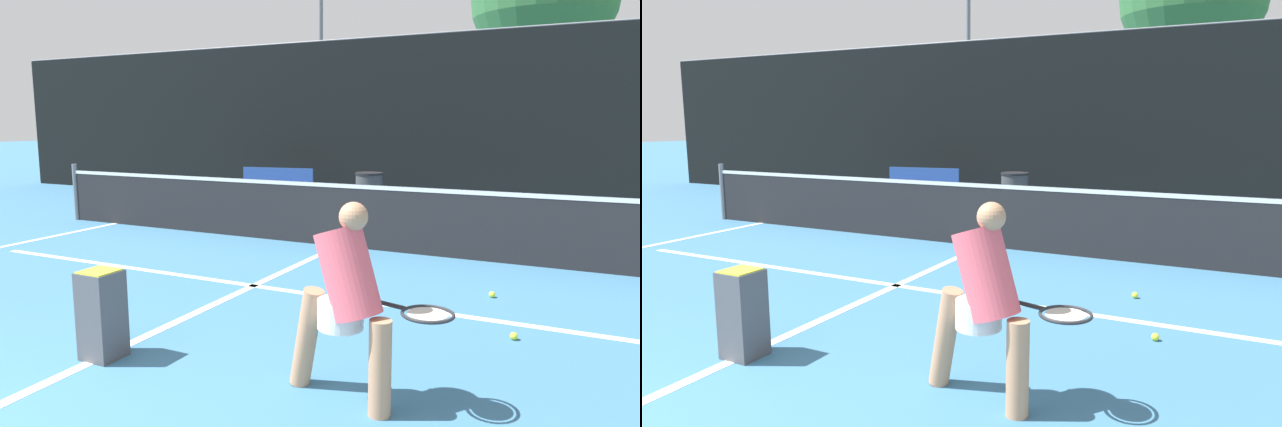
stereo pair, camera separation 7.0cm
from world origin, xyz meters
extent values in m
cube|color=white|center=(0.00, 4.49, 0.00)|extent=(8.25, 0.10, 0.01)
cube|color=white|center=(0.00, 3.86, 0.00)|extent=(0.10, 6.00, 0.01)
cylinder|color=slate|center=(-5.50, 6.86, 0.53)|extent=(0.09, 0.09, 1.07)
cube|color=#232326|center=(0.00, 6.86, 0.47)|extent=(11.00, 0.02, 0.95)
cube|color=white|center=(0.00, 6.86, 0.92)|extent=(11.00, 0.03, 0.06)
cube|color=black|center=(0.00, 11.18, 1.83)|extent=(24.00, 0.06, 3.65)
cylinder|color=slate|center=(0.00, 11.18, 3.67)|extent=(24.00, 0.04, 0.04)
cylinder|color=tan|center=(2.30, 2.37, 0.31)|extent=(0.15, 0.15, 0.63)
cylinder|color=tan|center=(1.70, 2.53, 0.36)|extent=(0.31, 0.21, 0.73)
cylinder|color=white|center=(1.99, 2.46, 0.60)|extent=(0.31, 0.31, 0.19)
cylinder|color=#E55966|center=(2.04, 2.44, 0.89)|extent=(0.49, 0.37, 0.67)
sphere|color=tan|center=(2.08, 2.43, 1.26)|extent=(0.19, 0.19, 0.19)
cylinder|color=#262628|center=(2.24, 2.64, 0.65)|extent=(0.30, 0.11, 0.03)
torus|color=#262628|center=(2.54, 2.56, 0.65)|extent=(0.42, 0.42, 0.02)
cylinder|color=beige|center=(2.54, 2.56, 0.65)|extent=(0.32, 0.32, 0.01)
sphere|color=#D1E033|center=(2.89, 4.08, 0.03)|extent=(0.07, 0.07, 0.07)
sphere|color=#D1E033|center=(2.52, 5.24, 0.03)|extent=(0.07, 0.07, 0.07)
cube|color=#4C4C51|center=(0.02, 2.28, 0.35)|extent=(0.28, 0.28, 0.70)
cube|color=#D1E033|center=(0.02, 2.28, 0.68)|extent=(0.25, 0.25, 0.06)
cube|color=#2D519E|center=(-2.89, 9.91, 0.44)|extent=(1.69, 0.60, 0.04)
cube|color=#2D519E|center=(-2.92, 10.09, 0.65)|extent=(1.64, 0.28, 0.42)
cube|color=#333338|center=(-3.55, 9.81, 0.22)|extent=(0.06, 0.32, 0.44)
cube|color=#333338|center=(-2.24, 10.00, 0.22)|extent=(0.06, 0.32, 0.44)
cylinder|color=#3F3F42|center=(-0.61, 9.72, 0.41)|extent=(0.53, 0.53, 0.83)
cylinder|color=black|center=(-0.61, 9.72, 0.85)|extent=(0.56, 0.56, 0.04)
cylinder|color=slate|center=(-5.71, 18.02, 3.65)|extent=(0.16, 0.16, 7.29)
cylinder|color=brown|center=(1.41, 20.76, 2.19)|extent=(0.28, 0.28, 4.37)
cube|color=gray|center=(0.00, 30.79, 3.00)|extent=(36.00, 2.40, 6.01)
camera|label=1|loc=(3.44, -0.83, 1.84)|focal=32.00mm
camera|label=2|loc=(3.50, -0.80, 1.84)|focal=32.00mm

